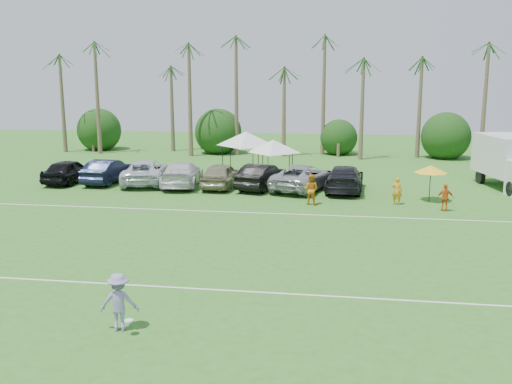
# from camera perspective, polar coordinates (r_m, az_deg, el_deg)

# --- Properties ---
(ground) EXTENTS (120.00, 120.00, 0.00)m
(ground) POSITION_cam_1_polar(r_m,az_deg,el_deg) (19.86, -10.84, -11.36)
(ground) COLOR #2F691F
(ground) RESTS_ON ground
(field_lines) EXTENTS (80.00, 12.10, 0.01)m
(field_lines) POSITION_cam_1_polar(r_m,az_deg,el_deg) (27.09, -5.25, -4.93)
(field_lines) COLOR white
(field_lines) RESTS_ON ground
(palm_tree_0) EXTENTS (2.40, 2.40, 8.90)m
(palm_tree_0) POSITION_cam_1_polar(r_m,az_deg,el_deg) (62.04, -18.90, 10.76)
(palm_tree_0) COLOR brown
(palm_tree_0) RESTS_ON ground
(palm_tree_1) EXTENTS (2.40, 2.40, 9.90)m
(palm_tree_1) POSITION_cam_1_polar(r_m,az_deg,el_deg) (59.93, -14.61, 11.83)
(palm_tree_1) COLOR brown
(palm_tree_1) RESTS_ON ground
(palm_tree_2) EXTENTS (2.40, 2.40, 10.90)m
(palm_tree_2) POSITION_cam_1_polar(r_m,az_deg,el_deg) (58.18, -10.00, 12.89)
(palm_tree_2) COLOR brown
(palm_tree_2) RESTS_ON ground
(palm_tree_3) EXTENTS (2.40, 2.40, 11.90)m
(palm_tree_3) POSITION_cam_1_polar(r_m,az_deg,el_deg) (57.08, -6.11, 13.88)
(palm_tree_3) COLOR brown
(palm_tree_3) RESTS_ON ground
(palm_tree_4) EXTENTS (2.40, 2.40, 8.90)m
(palm_tree_4) POSITION_cam_1_polar(r_m,az_deg,el_deg) (56.16, -2.02, 11.34)
(palm_tree_4) COLOR brown
(palm_tree_4) RESTS_ON ground
(palm_tree_5) EXTENTS (2.40, 2.40, 9.90)m
(palm_tree_5) POSITION_cam_1_polar(r_m,az_deg,el_deg) (55.57, 2.12, 12.24)
(palm_tree_5) COLOR brown
(palm_tree_5) RESTS_ON ground
(palm_tree_6) EXTENTS (2.40, 2.40, 10.90)m
(palm_tree_6) POSITION_cam_1_polar(r_m,az_deg,el_deg) (55.28, 6.36, 13.07)
(palm_tree_6) COLOR brown
(palm_tree_6) RESTS_ON ground
(palm_tree_7) EXTENTS (2.40, 2.40, 11.90)m
(palm_tree_7) POSITION_cam_1_polar(r_m,az_deg,el_deg) (55.29, 10.65, 13.83)
(palm_tree_7) COLOR brown
(palm_tree_7) RESTS_ON ground
(palm_tree_8) EXTENTS (2.40, 2.40, 8.90)m
(palm_tree_8) POSITION_cam_1_polar(r_m,az_deg,el_deg) (55.61, 15.80, 10.92)
(palm_tree_8) COLOR brown
(palm_tree_8) RESTS_ON ground
(palm_tree_9) EXTENTS (2.40, 2.40, 9.90)m
(palm_tree_9) POSITION_cam_1_polar(r_m,az_deg,el_deg) (56.44, 20.99, 11.49)
(palm_tree_9) COLOR brown
(palm_tree_9) RESTS_ON ground
(bush_tree_0) EXTENTS (4.00, 4.00, 4.00)m
(bush_tree_0) POSITION_cam_1_polar(r_m,az_deg,el_deg) (61.92, -15.65, 5.67)
(bush_tree_0) COLOR brown
(bush_tree_0) RESTS_ON ground
(bush_tree_1) EXTENTS (4.00, 4.00, 4.00)m
(bush_tree_1) POSITION_cam_1_polar(r_m,az_deg,el_deg) (57.84, -3.76, 5.69)
(bush_tree_1) COLOR brown
(bush_tree_1) RESTS_ON ground
(bush_tree_2) EXTENTS (4.00, 4.00, 4.00)m
(bush_tree_2) POSITION_cam_1_polar(r_m,az_deg,el_deg) (56.51, 8.27, 5.46)
(bush_tree_2) COLOR brown
(bush_tree_2) RESTS_ON ground
(bush_tree_3) EXTENTS (4.00, 4.00, 4.00)m
(bush_tree_3) POSITION_cam_1_polar(r_m,az_deg,el_deg) (57.34, 18.35, 5.08)
(bush_tree_3) COLOR brown
(bush_tree_3) RESTS_ON ground
(sideline_player_a) EXTENTS (0.71, 0.58, 1.68)m
(sideline_player_a) POSITION_cam_1_polar(r_m,az_deg,el_deg) (35.49, 13.93, 0.11)
(sideline_player_a) COLOR orange
(sideline_player_a) RESTS_ON ground
(sideline_player_b) EXTENTS (1.08, 0.94, 1.87)m
(sideline_player_b) POSITION_cam_1_polar(r_m,az_deg,el_deg) (34.57, 5.52, 0.26)
(sideline_player_b) COLOR orange
(sideline_player_b) RESTS_ON ground
(sideline_player_c) EXTENTS (0.95, 0.43, 1.59)m
(sideline_player_c) POSITION_cam_1_polar(r_m,az_deg,el_deg) (34.50, 18.40, -0.54)
(sideline_player_c) COLOR orange
(sideline_player_c) RESTS_ON ground
(box_truck) EXTENTS (3.99, 7.39, 3.61)m
(box_truck) POSITION_cam_1_polar(r_m,az_deg,el_deg) (42.75, 24.21, 2.82)
(box_truck) COLOR silver
(box_truck) RESTS_ON ground
(canopy_tent_left) EXTENTS (4.82, 4.82, 3.90)m
(canopy_tent_left) POSITION_cam_1_polar(r_m,az_deg,el_deg) (45.34, -1.02, 6.07)
(canopy_tent_left) COLOR black
(canopy_tent_left) RESTS_ON ground
(canopy_tent_right) EXTENTS (4.19, 4.19, 3.40)m
(canopy_tent_right) POSITION_cam_1_polar(r_m,az_deg,el_deg) (43.38, 1.75, 5.24)
(canopy_tent_right) COLOR black
(canopy_tent_right) RESTS_ON ground
(market_umbrella) EXTENTS (2.03, 2.03, 2.26)m
(market_umbrella) POSITION_cam_1_polar(r_m,az_deg,el_deg) (36.73, 17.08, 2.20)
(market_umbrella) COLOR black
(market_umbrella) RESTS_ON ground
(frisbee_player) EXTENTS (1.27, 0.88, 1.82)m
(frisbee_player) POSITION_cam_1_polar(r_m,az_deg,el_deg) (18.15, -13.54, -10.64)
(frisbee_player) COLOR #8D82B8
(frisbee_player) RESTS_ON ground
(parked_car_0) EXTENTS (2.35, 5.20, 1.73)m
(parked_car_0) POSITION_cam_1_polar(r_m,az_deg,el_deg) (43.74, -18.22, 2.02)
(parked_car_0) COLOR black
(parked_car_0) RESTS_ON ground
(parked_car_1) EXTENTS (2.14, 5.36, 1.73)m
(parked_car_1) POSITION_cam_1_polar(r_m,az_deg,el_deg) (42.87, -14.60, 2.04)
(parked_car_1) COLOR black
(parked_car_1) RESTS_ON ground
(parked_car_2) EXTENTS (4.05, 6.68, 1.73)m
(parked_car_2) POSITION_cam_1_polar(r_m,az_deg,el_deg) (41.89, -10.99, 1.99)
(parked_car_2) COLOR silver
(parked_car_2) RESTS_ON ground
(parked_car_3) EXTENTS (3.07, 6.20, 1.73)m
(parked_car_3) POSITION_cam_1_polar(r_m,az_deg,el_deg) (40.62, -7.41, 1.81)
(parked_car_3) COLOR silver
(parked_car_3) RESTS_ON ground
(parked_car_4) EXTENTS (2.26, 5.17, 1.73)m
(parked_car_4) POSITION_cam_1_polar(r_m,az_deg,el_deg) (39.88, -3.50, 1.70)
(parked_car_4) COLOR gray
(parked_car_4) RESTS_ON ground
(parked_car_5) EXTENTS (3.07, 5.55, 1.73)m
(parked_car_5) POSITION_cam_1_polar(r_m,az_deg,el_deg) (39.40, 0.55, 1.60)
(parked_car_5) COLOR black
(parked_car_5) RESTS_ON ground
(parked_car_6) EXTENTS (4.57, 6.80, 1.73)m
(parked_car_6) POSITION_cam_1_polar(r_m,az_deg,el_deg) (39.08, 4.67, 1.48)
(parked_car_6) COLOR #9A9BA0
(parked_car_6) RESTS_ON ground
(parked_car_7) EXTENTS (2.74, 6.09, 1.73)m
(parked_car_7) POSITION_cam_1_polar(r_m,az_deg,el_deg) (39.00, 8.84, 1.36)
(parked_car_7) COLOR black
(parked_car_7) RESTS_ON ground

